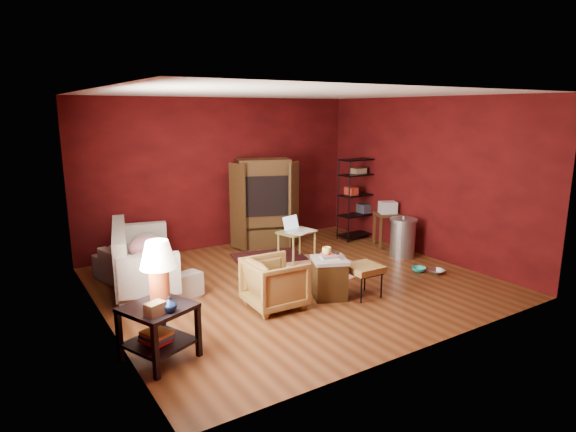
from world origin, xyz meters
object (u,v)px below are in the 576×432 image
(sofa, at_px, (144,263))
(tv_armoire, at_px, (264,202))
(armchair, at_px, (275,281))
(side_table, at_px, (158,289))
(hamper, at_px, (329,277))
(laptop_desk, at_px, (296,234))
(wire_shelving, at_px, (358,195))

(sofa, bearing_deg, tv_armoire, -83.56)
(armchair, bearing_deg, tv_armoire, -24.75)
(side_table, height_order, tv_armoire, tv_armoire)
(sofa, height_order, side_table, side_table)
(armchair, xyz_separation_m, hamper, (0.81, -0.12, -0.07))
(side_table, distance_m, laptop_desk, 3.64)
(armchair, bearing_deg, hamper, -96.26)
(sofa, height_order, hamper, sofa)
(sofa, bearing_deg, side_table, 153.82)
(laptop_desk, xyz_separation_m, wire_shelving, (1.88, 0.58, 0.42))
(sofa, relative_size, armchair, 2.57)
(sofa, xyz_separation_m, laptop_desk, (2.59, -0.13, 0.11))
(tv_armoire, bearing_deg, side_table, -114.69)
(side_table, bearing_deg, armchair, 15.09)
(hamper, relative_size, tv_armoire, 0.39)
(laptop_desk, height_order, tv_armoire, tv_armoire)
(sofa, relative_size, tv_armoire, 1.12)
(sofa, bearing_deg, hamper, -144.89)
(side_table, distance_m, tv_armoire, 4.33)
(armchair, bearing_deg, side_table, 107.49)
(hamper, relative_size, laptop_desk, 0.84)
(armchair, relative_size, hamper, 1.13)
(sofa, bearing_deg, wire_shelving, -98.42)
(hamper, xyz_separation_m, laptop_desk, (0.54, 1.64, 0.18))
(hamper, xyz_separation_m, wire_shelving, (2.41, 2.22, 0.60))
(hamper, distance_m, laptop_desk, 1.74)
(armchair, xyz_separation_m, tv_armoire, (1.34, 2.62, 0.51))
(sofa, distance_m, tv_armoire, 2.81)
(sofa, relative_size, wire_shelving, 1.16)
(laptop_desk, distance_m, wire_shelving, 2.01)
(hamper, height_order, wire_shelving, wire_shelving)
(armchair, distance_m, laptop_desk, 2.03)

